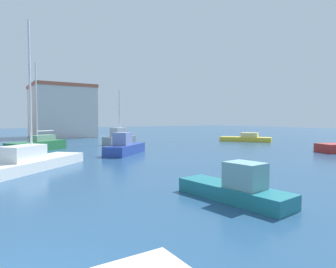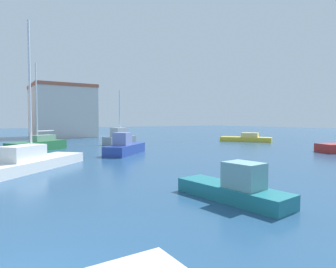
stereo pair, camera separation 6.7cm
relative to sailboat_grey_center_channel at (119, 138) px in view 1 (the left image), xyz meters
name	(u,v)px [view 1 (the left image)]	position (x,y,z in m)	size (l,w,h in m)	color
water	(161,147)	(2.17, -5.44, -0.73)	(160.00, 160.00, 0.00)	navy
sailboat_grey_center_channel	(119,138)	(0.00, 0.00, 0.00)	(4.32, 2.96, 6.05)	gray
motorboat_yellow_near_pier	(246,138)	(15.50, -4.64, -0.35)	(5.21, 6.37, 1.12)	gold
sailboat_white_far_right	(30,161)	(-10.80, -12.63, -0.25)	(6.80, 6.41, 8.28)	white
sailboat_green_distant_east	(38,144)	(-8.79, -2.14, -0.17)	(5.48, 4.41, 7.82)	#28703D
motorboat_teal_mid_harbor	(236,188)	(-5.67, -23.19, -0.29)	(1.68, 4.40, 1.37)	#1E707A
motorboat_blue_behind_lamppost	(125,147)	(-3.32, -8.79, -0.18)	(4.74, 4.52, 1.78)	#233D93
waterfront_apartments	(62,111)	(-2.12, 18.07, 3.40)	(9.06, 9.22, 8.25)	beige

